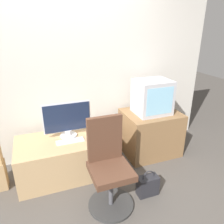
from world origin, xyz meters
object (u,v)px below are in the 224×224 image
(crt_tv, at_px, (152,97))
(main_monitor, at_px, (67,120))
(mouse, at_px, (89,138))
(handbag, at_px, (148,185))
(office_chair, at_px, (109,170))
(keyboard, at_px, (70,141))

(crt_tv, bearing_deg, main_monitor, 179.49)
(mouse, bearing_deg, handbag, -51.59)
(main_monitor, xyz_separation_m, handbag, (0.74, -0.80, -0.60))
(mouse, height_order, handbag, mouse)
(handbag, bearing_deg, mouse, 128.41)
(office_chair, relative_size, handbag, 3.05)
(main_monitor, xyz_separation_m, crt_tv, (1.20, -0.01, 0.17))
(main_monitor, xyz_separation_m, office_chair, (0.28, -0.76, -0.30))
(main_monitor, distance_m, office_chair, 0.86)
(mouse, height_order, crt_tv, crt_tv)
(main_monitor, distance_m, crt_tv, 1.21)
(office_chair, height_order, handbag, office_chair)
(keyboard, relative_size, handbag, 1.05)
(keyboard, bearing_deg, crt_tv, 6.66)
(main_monitor, distance_m, handbag, 1.25)
(main_monitor, xyz_separation_m, keyboard, (-0.01, -0.15, -0.22))
(mouse, relative_size, office_chair, 0.06)
(keyboard, height_order, mouse, mouse)
(keyboard, xyz_separation_m, crt_tv, (1.21, 0.14, 0.39))
(office_chair, bearing_deg, mouse, 94.80)
(main_monitor, relative_size, crt_tv, 1.24)
(keyboard, distance_m, office_chair, 0.68)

